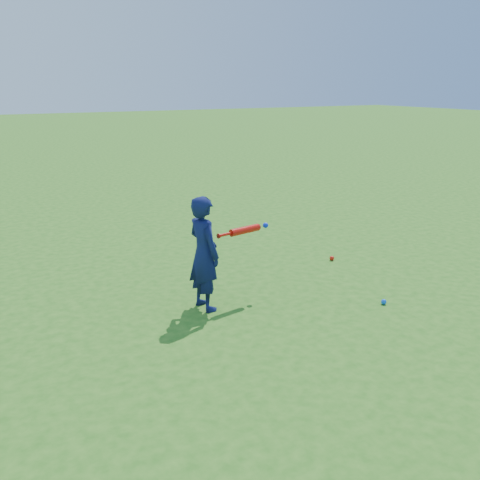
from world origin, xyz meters
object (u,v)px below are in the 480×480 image
at_px(ground_ball_red, 332,258).
at_px(bat_swing, 247,230).
at_px(child, 204,254).
at_px(ground_ball_blue, 384,302).

distance_m(ground_ball_red, bat_swing, 1.91).
bearing_deg(child, bat_swing, -89.89).
relative_size(child, ground_ball_red, 19.41).
distance_m(ground_ball_red, ground_ball_blue, 1.55).
relative_size(child, bat_swing, 1.75).
bearing_deg(bat_swing, child, 175.36).
bearing_deg(bat_swing, ground_ball_red, 6.81).
xyz_separation_m(child, ground_ball_red, (2.22, 0.61, -0.59)).
bearing_deg(ground_ball_red, ground_ball_blue, -106.83).
height_order(child, ground_ball_red, child).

